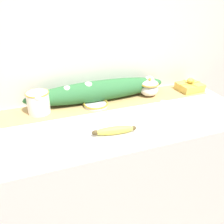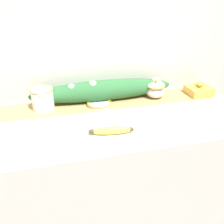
# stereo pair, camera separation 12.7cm
# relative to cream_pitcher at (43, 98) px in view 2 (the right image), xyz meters

# --- Properties ---
(countertop) EXTENTS (1.48, 0.62, 0.92)m
(countertop) POSITION_rel_cream_pitcher_xyz_m (0.35, -0.20, -0.52)
(countertop) COLOR silver
(countertop) RESTS_ON ground_plane
(back_wall) EXTENTS (2.28, 0.04, 2.40)m
(back_wall) POSITION_rel_cream_pitcher_xyz_m (0.35, 0.13, 0.22)
(back_wall) COLOR silver
(back_wall) RESTS_ON ground_plane
(table_runner) EXTENTS (1.36, 0.21, 0.00)m
(table_runner) POSITION_rel_cream_pitcher_xyz_m (0.35, -0.00, -0.07)
(table_runner) COLOR tan
(table_runner) RESTS_ON countertop
(cream_pitcher) EXTENTS (0.12, 0.15, 0.12)m
(cream_pitcher) POSITION_rel_cream_pitcher_xyz_m (0.00, 0.00, 0.00)
(cream_pitcher) COLOR white
(cream_pitcher) RESTS_ON countertop
(sugar_bowl) EXTENTS (0.12, 0.12, 0.12)m
(sugar_bowl) POSITION_rel_cream_pitcher_xyz_m (0.67, -0.00, -0.01)
(sugar_bowl) COLOR white
(sugar_bowl) RESTS_ON countertop
(small_dish) EXTENTS (0.14, 0.14, 0.02)m
(small_dish) POSITION_rel_cream_pitcher_xyz_m (0.31, -0.03, -0.05)
(small_dish) COLOR white
(small_dish) RESTS_ON countertop
(banana) EXTENTS (0.22, 0.07, 0.04)m
(banana) POSITION_rel_cream_pitcher_xyz_m (0.31, -0.34, -0.05)
(banana) COLOR #DBCC4C
(banana) RESTS_ON countertop
(spoon) EXTENTS (0.18, 0.10, 0.01)m
(spoon) POSITION_rel_cream_pitcher_xyz_m (0.69, -0.12, -0.06)
(spoon) COLOR silver
(spoon) RESTS_ON countertop
(gift_box) EXTENTS (0.16, 0.14, 0.08)m
(gift_box) POSITION_rel_cream_pitcher_xyz_m (0.96, -0.02, -0.04)
(gift_box) COLOR gold
(gift_box) RESTS_ON countertop
(poinsettia_garland) EXTENTS (0.86, 0.13, 0.13)m
(poinsettia_garland) POSITION_rel_cream_pitcher_xyz_m (0.35, 0.04, -0.00)
(poinsettia_garland) COLOR #2D6B38
(poinsettia_garland) RESTS_ON countertop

